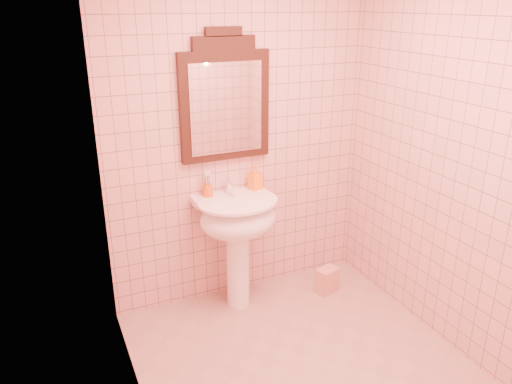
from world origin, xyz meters
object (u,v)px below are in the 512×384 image
mirror (225,101)px  towel (327,280)px  pedestal_sink (238,226)px  soap_dispenser (255,177)px  toothbrush_cup (208,190)px

mirror → towel: mirror is taller
pedestal_sink → soap_dispenser: size_ratio=4.63×
toothbrush_cup → towel: (0.87, -0.28, -0.81)m
pedestal_sink → towel: (0.71, -0.12, -0.56)m
pedestal_sink → mirror: bearing=90.0°
pedestal_sink → soap_dispenser: 0.39m
toothbrush_cup → soap_dispenser: bearing=-1.0°
mirror → soap_dispenser: mirror is taller
toothbrush_cup → mirror: bearing=15.7°
mirror → soap_dispenser: 0.62m
pedestal_sink → toothbrush_cup: (-0.16, 0.15, 0.25)m
soap_dispenser → pedestal_sink: bearing=-159.7°
toothbrush_cup → towel: 1.22m
pedestal_sink → toothbrush_cup: bearing=136.7°
toothbrush_cup → soap_dispenser: (0.37, -0.01, 0.05)m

